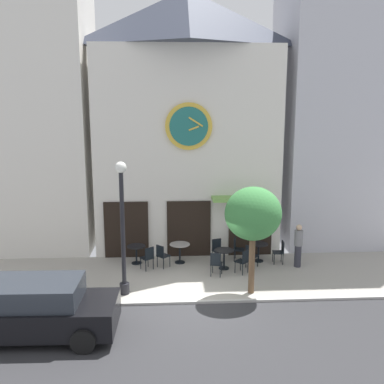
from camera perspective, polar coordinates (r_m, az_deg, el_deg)
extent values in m
cube|color=#9E998E|center=(16.40, -0.03, -10.84)|extent=(25.89, 4.48, 0.05)
cube|color=#2D2D30|center=(11.94, 1.46, -19.94)|extent=(25.89, 5.50, 0.05)
cube|color=#A8A5A0|center=(14.34, 0.51, -13.96)|extent=(25.89, 0.12, 0.08)
cube|color=silver|center=(18.70, -0.62, 5.35)|extent=(7.57, 2.37, 8.41)
pyramid|color=#383D4C|center=(18.89, -0.66, 21.49)|extent=(6.82, 3.32, 2.15)
cylinder|color=gold|center=(17.38, -0.43, 8.44)|extent=(1.83, 0.10, 1.83)
cylinder|color=#1E6660|center=(17.32, -0.42, 8.43)|extent=(1.50, 0.04, 1.50)
cube|color=gold|center=(17.29, 0.24, 8.19)|extent=(0.41, 0.03, 0.20)
cube|color=gold|center=(17.28, 0.50, 9.00)|extent=(0.57, 0.03, 0.39)
cube|color=black|center=(18.14, -8.43, -4.82)|extent=(1.77, 0.10, 2.30)
cube|color=black|center=(18.09, -0.41, -4.74)|extent=(1.77, 0.10, 2.30)
cube|color=black|center=(18.39, 7.49, -4.57)|extent=(1.77, 0.10, 2.30)
cube|color=#72A84C|center=(17.70, 6.51, -0.84)|extent=(2.42, 0.90, 0.12)
cube|color=silver|center=(20.39, -20.73, 10.35)|extent=(5.60, 4.22, 12.12)
cube|color=#B2B2BC|center=(21.21, 19.35, 9.00)|extent=(6.01, 4.40, 11.04)
cylinder|color=black|center=(15.11, -8.65, -12.14)|extent=(0.32, 0.32, 0.36)
cylinder|color=black|center=(14.48, -8.87, -5.47)|extent=(0.14, 0.14, 4.03)
sphere|color=white|center=(14.01, -9.15, 3.15)|extent=(0.36, 0.36, 0.36)
cylinder|color=brown|center=(14.83, 7.68, -9.04)|extent=(0.20, 0.20, 2.06)
ellipsoid|color=#3D8442|center=(14.33, 7.86, -2.76)|extent=(1.83, 1.65, 1.74)
cylinder|color=black|center=(17.62, -7.15, -8.01)|extent=(0.07, 0.07, 0.70)
cylinder|color=black|center=(17.73, -7.12, -9.04)|extent=(0.40, 0.40, 0.03)
cylinder|color=black|center=(17.50, -7.18, -6.93)|extent=(0.72, 0.72, 0.03)
cylinder|color=black|center=(17.56, -1.58, -7.90)|extent=(0.07, 0.07, 0.75)
cylinder|color=black|center=(17.68, -1.57, -9.01)|extent=(0.40, 0.40, 0.03)
cylinder|color=gray|center=(17.44, -1.58, -6.73)|extent=(0.79, 0.79, 0.03)
cylinder|color=black|center=(17.01, 4.13, -8.63)|extent=(0.07, 0.07, 0.73)
cylinder|color=black|center=(17.13, 4.11, -9.72)|extent=(0.40, 0.40, 0.03)
cylinder|color=black|center=(16.89, 4.15, -7.47)|extent=(0.73, 0.73, 0.03)
cylinder|color=black|center=(17.91, 8.53, -7.70)|extent=(0.07, 0.07, 0.71)
cylinder|color=black|center=(18.03, 8.50, -8.73)|extent=(0.40, 0.40, 0.03)
cylinder|color=black|center=(17.80, 8.57, -6.61)|extent=(0.74, 0.74, 0.03)
cube|color=black|center=(17.89, 6.07, -7.34)|extent=(0.49, 0.49, 0.04)
cube|color=black|center=(17.84, 5.51, -6.63)|extent=(0.14, 0.38, 0.45)
cylinder|color=black|center=(17.79, 6.55, -8.23)|extent=(0.03, 0.03, 0.45)
cylinder|color=black|center=(18.11, 6.66, -7.88)|extent=(0.03, 0.03, 0.45)
cylinder|color=black|center=(17.82, 5.45, -8.17)|extent=(0.03, 0.03, 0.45)
cylinder|color=black|center=(18.14, 5.58, -7.82)|extent=(0.03, 0.03, 0.45)
cube|color=black|center=(17.63, 3.42, -7.59)|extent=(0.51, 0.51, 0.04)
cube|color=black|center=(17.71, 3.17, -6.73)|extent=(0.37, 0.16, 0.45)
cylinder|color=black|center=(17.49, 3.15, -8.52)|extent=(0.03, 0.03, 0.45)
cylinder|color=black|center=(17.63, 4.15, -8.37)|extent=(0.03, 0.03, 0.45)
cylinder|color=black|center=(17.78, 2.67, -8.18)|extent=(0.03, 0.03, 0.45)
cylinder|color=black|center=(17.92, 3.67, -8.03)|extent=(0.03, 0.03, 0.45)
cube|color=black|center=(17.23, 7.72, -8.13)|extent=(0.56, 0.56, 0.04)
cube|color=black|center=(17.00, 7.49, -7.60)|extent=(0.33, 0.25, 0.45)
cylinder|color=black|center=(17.39, 8.44, -8.75)|extent=(0.03, 0.03, 0.45)
cylinder|color=black|center=(17.52, 7.41, -8.57)|extent=(0.03, 0.03, 0.45)
cylinder|color=black|center=(17.10, 7.99, -9.10)|extent=(0.03, 0.03, 0.45)
cylinder|color=black|center=(17.23, 6.94, -8.91)|extent=(0.03, 0.03, 0.45)
cube|color=black|center=(16.96, -5.82, -8.41)|extent=(0.56, 0.56, 0.04)
cube|color=black|center=(16.74, -5.48, -7.85)|extent=(0.33, 0.26, 0.45)
cylinder|color=black|center=(17.26, -5.67, -8.85)|extent=(0.03, 0.03, 0.45)
cylinder|color=black|center=(17.08, -6.61, -9.09)|extent=(0.03, 0.03, 0.45)
cylinder|color=black|center=(17.00, -5.00, -9.16)|extent=(0.03, 0.03, 0.45)
cylinder|color=black|center=(16.81, -5.95, -9.41)|extent=(0.03, 0.03, 0.45)
cube|color=black|center=(16.33, 3.16, -9.16)|extent=(0.50, 0.50, 0.04)
cube|color=black|center=(16.09, 3.05, -8.64)|extent=(0.38, 0.15, 0.45)
cylinder|color=black|center=(16.54, 3.84, -9.73)|extent=(0.03, 0.03, 0.45)
cylinder|color=black|center=(16.59, 2.67, -9.65)|extent=(0.03, 0.03, 0.45)
cylinder|color=black|center=(16.23, 3.64, -10.16)|extent=(0.03, 0.03, 0.45)
cylinder|color=black|center=(16.28, 2.44, -10.07)|extent=(0.03, 0.03, 0.45)
cube|color=black|center=(17.12, -3.68, -8.18)|extent=(0.57, 0.57, 0.04)
cube|color=black|center=(16.93, -4.13, -7.61)|extent=(0.29, 0.30, 0.45)
cylinder|color=black|center=(17.20, -2.86, -8.88)|extent=(0.03, 0.03, 0.45)
cylinder|color=black|center=(17.43, -3.66, -8.61)|extent=(0.03, 0.03, 0.45)
cylinder|color=black|center=(16.97, -3.68, -9.16)|extent=(0.03, 0.03, 0.45)
cylinder|color=black|center=(17.21, -4.48, -8.89)|extent=(0.03, 0.03, 0.45)
cube|color=black|center=(16.62, 6.40, -8.85)|extent=(0.57, 0.57, 0.04)
cube|color=black|center=(16.44, 6.93, -8.25)|extent=(0.30, 0.30, 0.45)
cylinder|color=black|center=(16.92, 6.25, -9.28)|extent=(0.03, 0.03, 0.45)
cylinder|color=black|center=(16.66, 5.55, -9.60)|extent=(0.03, 0.03, 0.45)
cylinder|color=black|center=(16.74, 7.20, -9.54)|extent=(0.03, 0.03, 0.45)
cylinder|color=black|center=(16.48, 6.51, -9.87)|extent=(0.03, 0.03, 0.45)
cube|color=black|center=(17.79, 10.99, -7.61)|extent=(0.43, 0.43, 0.04)
cube|color=black|center=(17.75, 11.59, -6.91)|extent=(0.07, 0.38, 0.45)
cylinder|color=black|center=(17.99, 10.33, -8.12)|extent=(0.03, 0.03, 0.45)
cylinder|color=black|center=(17.68, 10.51, -8.49)|extent=(0.03, 0.03, 0.45)
cylinder|color=black|center=(18.05, 11.40, -8.10)|extent=(0.03, 0.03, 0.45)
cylinder|color=black|center=(17.74, 11.60, -8.46)|extent=(0.03, 0.03, 0.45)
cylinder|color=#2D2D38|center=(17.61, 13.43, -8.00)|extent=(0.36, 0.36, 0.85)
cylinder|color=slate|center=(17.39, 13.54, -5.74)|extent=(0.45, 0.45, 0.60)
sphere|color=tan|center=(17.28, 13.60, -4.44)|extent=(0.22, 0.22, 0.22)
cube|color=black|center=(13.03, -19.36, -14.69)|extent=(4.34, 1.90, 0.75)
cube|color=#262B33|center=(12.77, -19.56, -12.04)|extent=(2.44, 1.64, 0.60)
cylinder|color=black|center=(12.04, -13.80, -18.11)|extent=(0.65, 0.24, 0.64)
cylinder|color=black|center=(13.61, -12.24, -14.41)|extent=(0.65, 0.24, 0.64)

